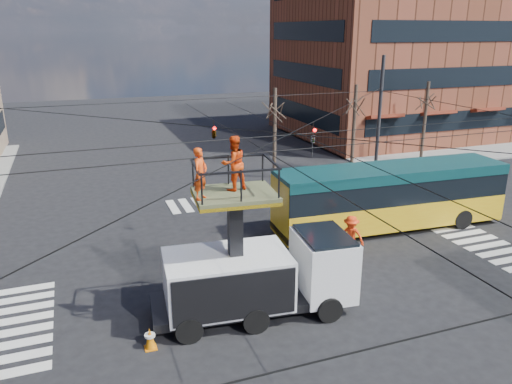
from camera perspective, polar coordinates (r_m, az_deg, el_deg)
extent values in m
plane|color=black|center=(20.50, 3.48, -9.74)|extent=(120.00, 120.00, 0.00)
cube|color=slate|center=(48.05, 16.58, 5.90)|extent=(18.00, 18.00, 0.12)
cube|color=brown|center=(50.17, 16.17, 14.45)|extent=(20.00, 16.00, 14.00)
cube|color=black|center=(44.45, 21.72, 7.59)|extent=(17.00, 0.12, 1.58)
cube|color=black|center=(45.52, 5.30, 8.99)|extent=(0.12, 13.60, 1.58)
cube|color=black|center=(44.03, 22.26, 12.06)|extent=(17.00, 0.12, 1.57)
cube|color=black|center=(45.11, 5.43, 13.39)|extent=(0.12, 13.60, 1.57)
cube|color=black|center=(43.88, 22.81, 16.58)|extent=(17.00, 0.12, 1.57)
cube|color=black|center=(44.97, 5.57, 17.84)|extent=(0.12, 13.60, 1.57)
cylinder|color=#2D2D30|center=(34.98, 13.91, 8.40)|extent=(0.24, 0.24, 8.00)
cylinder|color=black|center=(29.75, -5.76, 10.52)|extent=(24.00, 0.03, 0.03)
cylinder|color=black|center=(18.51, 3.83, 6.64)|extent=(24.02, 24.02, 0.03)
cylinder|color=black|center=(18.51, 3.83, 6.64)|extent=(24.02, 24.02, 0.03)
cylinder|color=black|center=(17.51, 5.41, 4.94)|extent=(24.00, 0.03, 0.03)
cylinder|color=black|center=(19.64, 2.38, 6.44)|extent=(24.00, 0.03, 0.03)
cylinder|color=black|center=(18.14, 0.32, 5.16)|extent=(0.03, 24.00, 0.03)
cylinder|color=black|center=(19.10, 7.11, 5.68)|extent=(0.03, 24.00, 0.03)
imported|color=black|center=(22.38, 6.54, 6.47)|extent=(0.16, 0.20, 1.00)
imported|color=black|center=(22.74, -4.87, 7.35)|extent=(0.26, 1.24, 0.50)
cylinder|color=#382B21|center=(33.17, 2.14, 6.65)|extent=(0.24, 0.24, 6.00)
cylinder|color=#382B21|center=(35.86, 11.12, 7.18)|extent=(0.24, 0.24, 6.00)
cylinder|color=#382B21|center=(39.28, 18.70, 7.50)|extent=(0.24, 0.24, 6.00)
cube|color=black|center=(17.90, -0.37, -12.12)|extent=(7.18, 2.87, 0.30)
cube|color=silver|center=(18.17, 7.68, -8.24)|extent=(2.03, 2.56, 2.20)
cube|color=black|center=(17.83, 7.79, -5.94)|extent=(1.82, 2.45, 0.80)
cube|color=silver|center=(17.29, -3.31, -9.91)|extent=(4.42, 2.90, 1.80)
cylinder|color=black|center=(17.69, 8.35, -13.10)|extent=(0.93, 0.44, 0.90)
cylinder|color=black|center=(19.55, 5.71, -9.78)|extent=(0.93, 0.44, 0.90)
cylinder|color=black|center=(16.96, -0.05, -14.39)|extent=(0.93, 0.44, 0.90)
cylinder|color=black|center=(18.88, -1.84, -10.76)|extent=(0.93, 0.44, 0.90)
cylinder|color=black|center=(16.63, -7.67, -15.30)|extent=(0.93, 0.44, 0.90)
cylinder|color=black|center=(18.59, -8.60, -11.48)|extent=(0.93, 0.44, 0.90)
cube|color=black|center=(16.70, -2.39, -5.25)|extent=(0.49, 0.49, 3.09)
cube|color=#464B2D|center=(16.15, -2.46, -0.21)|extent=(2.79, 2.34, 0.12)
cube|color=yellow|center=(16.19, -2.45, -0.62)|extent=(2.79, 2.34, 0.12)
imported|color=#EC430E|center=(15.33, -6.39, 2.10)|extent=(0.69, 0.70, 1.63)
imported|color=#EC430E|center=(16.12, -2.58, 3.30)|extent=(1.01, 0.87, 1.80)
cube|color=gold|center=(25.87, 14.95, -2.00)|extent=(11.81, 3.25, 1.30)
cube|color=black|center=(25.50, 15.17, 0.53)|extent=(11.81, 3.20, 1.10)
cube|color=#0D3639|center=(25.28, 15.32, 2.26)|extent=(11.81, 3.25, 0.50)
cube|color=gold|center=(23.22, 2.93, -1.99)|extent=(0.39, 2.48, 2.80)
cube|color=gold|center=(29.05, 24.75, 0.46)|extent=(0.39, 2.48, 2.80)
cube|color=black|center=(23.62, 2.77, -4.63)|extent=(0.30, 2.60, 0.30)
cube|color=gold|center=(22.85, 3.21, 0.98)|extent=(0.19, 1.60, 0.35)
cylinder|color=black|center=(23.20, 7.73, -5.07)|extent=(1.02, 0.36, 1.00)
cylinder|color=black|center=(25.20, 5.51, -3.08)|extent=(1.02, 0.36, 1.00)
cylinder|color=black|center=(27.12, 22.51, -2.88)|extent=(1.02, 0.36, 1.00)
cylinder|color=black|center=(28.85, 19.60, -1.32)|extent=(1.02, 0.36, 1.00)
cone|color=orange|center=(16.58, -12.02, -16.03)|extent=(0.36, 0.36, 0.73)
imported|color=#FF3F10|center=(17.89, -6.70, -10.68)|extent=(0.75, 1.24, 1.97)
imported|color=#FF3810|center=(22.34, 10.77, -4.97)|extent=(1.33, 1.35, 1.86)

